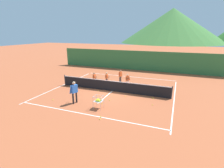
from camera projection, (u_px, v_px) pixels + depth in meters
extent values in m
plane|color=#B25633|center=(112.00, 91.00, 15.20)|extent=(120.00, 120.00, 0.00)
cube|color=white|center=(85.00, 114.00, 10.92)|extent=(10.53, 0.08, 0.01)
cube|color=white|center=(129.00, 77.00, 20.23)|extent=(10.53, 0.08, 0.01)
cube|color=white|center=(64.00, 85.00, 17.03)|extent=(0.08, 10.46, 0.01)
cube|color=white|center=(174.00, 99.00, 13.36)|extent=(0.08, 10.46, 0.01)
cube|color=white|center=(112.00, 91.00, 15.20)|extent=(0.08, 5.94, 0.01)
cylinder|color=#333338|center=(65.00, 80.00, 16.80)|extent=(0.08, 0.08, 1.05)
cylinder|color=#333338|center=(172.00, 93.00, 13.29)|extent=(0.08, 0.08, 1.05)
cube|color=black|center=(112.00, 86.00, 15.06)|extent=(10.00, 0.02, 0.92)
cube|color=white|center=(112.00, 81.00, 14.92)|extent=(10.00, 0.03, 0.06)
cylinder|color=black|center=(73.00, 99.00, 12.40)|extent=(0.12, 0.12, 0.83)
cylinder|color=black|center=(76.00, 97.00, 12.64)|extent=(0.12, 0.12, 0.83)
cube|color=blue|center=(74.00, 89.00, 12.31)|extent=(0.36, 0.54, 0.58)
sphere|color=#DBAD84|center=(74.00, 83.00, 12.18)|extent=(0.23, 0.23, 0.23)
cylinder|color=blue|center=(71.00, 90.00, 12.15)|extent=(0.24, 0.15, 0.57)
cylinder|color=blue|center=(77.00, 88.00, 12.56)|extent=(0.19, 0.13, 0.57)
torus|color=#262628|center=(75.00, 88.00, 12.73)|extent=(0.10, 0.29, 0.29)
cylinder|color=black|center=(77.00, 89.00, 12.58)|extent=(0.22, 0.09, 0.03)
cylinder|color=navy|center=(95.00, 81.00, 17.23)|extent=(0.09, 0.09, 0.61)
cylinder|color=navy|center=(94.00, 82.00, 17.02)|extent=(0.09, 0.09, 0.61)
cube|color=#E55926|center=(94.00, 76.00, 16.98)|extent=(0.17, 0.37, 0.43)
sphere|color=#996B4C|center=(94.00, 73.00, 16.88)|extent=(0.17, 0.17, 0.17)
cylinder|color=#E55926|center=(96.00, 76.00, 17.16)|extent=(0.17, 0.07, 0.42)
cylinder|color=#E55926|center=(94.00, 77.00, 16.79)|extent=(0.13, 0.07, 0.42)
torus|color=#262628|center=(96.00, 77.00, 16.70)|extent=(0.03, 0.29, 0.29)
cylinder|color=black|center=(94.00, 77.00, 16.78)|extent=(0.22, 0.03, 0.03)
cylinder|color=black|center=(107.00, 81.00, 17.38)|extent=(0.09, 0.09, 0.60)
cylinder|color=black|center=(106.00, 81.00, 17.17)|extent=(0.09, 0.09, 0.60)
cube|color=#E55926|center=(107.00, 76.00, 17.13)|extent=(0.19, 0.37, 0.42)
sphere|color=#DBAD84|center=(107.00, 73.00, 17.03)|extent=(0.17, 0.17, 0.17)
cylinder|color=#E55926|center=(108.00, 76.00, 17.31)|extent=(0.17, 0.07, 0.41)
cylinder|color=#E55926|center=(106.00, 77.00, 16.94)|extent=(0.13, 0.07, 0.41)
torus|color=#262628|center=(109.00, 77.00, 16.85)|extent=(0.04, 0.29, 0.29)
cylinder|color=black|center=(106.00, 77.00, 16.93)|extent=(0.22, 0.04, 0.03)
cylinder|color=black|center=(121.00, 79.00, 17.95)|extent=(0.10, 0.10, 0.66)
cylinder|color=black|center=(120.00, 79.00, 17.74)|extent=(0.10, 0.10, 0.66)
cube|color=#E55926|center=(120.00, 74.00, 17.68)|extent=(0.24, 0.42, 0.46)
sphere|color=#996B4C|center=(120.00, 71.00, 17.58)|extent=(0.18, 0.18, 0.18)
cylinder|color=#E55926|center=(122.00, 74.00, 17.85)|extent=(0.19, 0.09, 0.45)
cylinder|color=#E55926|center=(120.00, 75.00, 17.49)|extent=(0.15, 0.09, 0.46)
cylinder|color=silver|center=(128.00, 83.00, 16.56)|extent=(0.09, 0.09, 0.61)
cylinder|color=silver|center=(127.00, 84.00, 16.41)|extent=(0.09, 0.09, 0.61)
cube|color=#E55926|center=(127.00, 78.00, 16.33)|extent=(0.32, 0.40, 0.43)
sphere|color=#DBAD84|center=(128.00, 75.00, 16.24)|extent=(0.17, 0.17, 0.17)
cylinder|color=#E55926|center=(129.00, 78.00, 16.44)|extent=(0.18, 0.13, 0.42)
cylinder|color=#E55926|center=(126.00, 79.00, 16.19)|extent=(0.14, 0.12, 0.42)
torus|color=#262628|center=(128.00, 79.00, 15.99)|extent=(0.15, 0.27, 0.29)
cylinder|color=black|center=(126.00, 79.00, 16.17)|extent=(0.21, 0.12, 0.03)
cylinder|color=#B7B7BC|center=(97.00, 100.00, 11.98)|extent=(0.02, 0.02, 0.89)
cylinder|color=#B7B7BC|center=(104.00, 101.00, 11.79)|extent=(0.02, 0.02, 0.89)
cylinder|color=#B7B7BC|center=(93.00, 103.00, 11.48)|extent=(0.02, 0.02, 0.89)
cylinder|color=#B7B7BC|center=(100.00, 104.00, 11.29)|extent=(0.02, 0.02, 0.89)
cube|color=#B7B7BC|center=(98.00, 101.00, 11.60)|extent=(0.56, 0.56, 0.01)
cube|color=#B7B7BC|center=(100.00, 95.00, 11.75)|extent=(0.56, 0.02, 0.02)
cube|color=#B7B7BC|center=(97.00, 98.00, 11.26)|extent=(0.56, 0.02, 0.02)
cube|color=#B7B7BC|center=(95.00, 96.00, 11.60)|extent=(0.02, 0.56, 0.02)
cube|color=#B7B7BC|center=(102.00, 97.00, 11.41)|extent=(0.02, 0.56, 0.02)
sphere|color=yellow|center=(96.00, 101.00, 11.53)|extent=(0.07, 0.07, 0.07)
sphere|color=yellow|center=(96.00, 100.00, 11.59)|extent=(0.07, 0.07, 0.07)
sphere|color=yellow|center=(97.00, 100.00, 11.64)|extent=(0.07, 0.07, 0.07)
sphere|color=yellow|center=(97.00, 100.00, 11.70)|extent=(0.07, 0.07, 0.07)
sphere|color=yellow|center=(98.00, 100.00, 11.75)|extent=(0.07, 0.07, 0.07)
sphere|color=yellow|center=(97.00, 101.00, 11.50)|extent=(0.07, 0.07, 0.07)
sphere|color=yellow|center=(97.00, 101.00, 11.55)|extent=(0.07, 0.07, 0.07)
sphere|color=yellow|center=(98.00, 100.00, 11.62)|extent=(0.07, 0.07, 0.07)
sphere|color=yellow|center=(98.00, 100.00, 11.68)|extent=(0.07, 0.07, 0.07)
sphere|color=yellow|center=(99.00, 100.00, 11.73)|extent=(0.07, 0.07, 0.07)
sphere|color=yellow|center=(98.00, 101.00, 11.47)|extent=(0.07, 0.07, 0.07)
sphere|color=yellow|center=(98.00, 101.00, 11.54)|extent=(0.07, 0.07, 0.07)
sphere|color=yellow|center=(98.00, 100.00, 11.59)|extent=(0.07, 0.07, 0.07)
sphere|color=yellow|center=(99.00, 100.00, 11.65)|extent=(0.07, 0.07, 0.07)
sphere|color=yellow|center=(99.00, 100.00, 11.71)|extent=(0.07, 0.07, 0.07)
sphere|color=yellow|center=(99.00, 101.00, 11.46)|extent=(0.07, 0.07, 0.07)
sphere|color=yellow|center=(99.00, 101.00, 11.51)|extent=(0.07, 0.07, 0.07)
sphere|color=yellow|center=(99.00, 101.00, 11.57)|extent=(0.07, 0.07, 0.07)
sphere|color=yellow|center=(100.00, 100.00, 11.62)|extent=(0.07, 0.07, 0.07)
sphere|color=yellow|center=(100.00, 100.00, 11.68)|extent=(0.07, 0.07, 0.07)
sphere|color=yellow|center=(99.00, 101.00, 11.43)|extent=(0.07, 0.07, 0.07)
sphere|color=yellow|center=(100.00, 101.00, 11.49)|extent=(0.07, 0.07, 0.07)
sphere|color=yellow|center=(100.00, 101.00, 11.55)|extent=(0.07, 0.07, 0.07)
sphere|color=yellow|center=(101.00, 100.00, 11.61)|extent=(0.07, 0.07, 0.07)
sphere|color=yellow|center=(101.00, 100.00, 11.67)|extent=(0.07, 0.07, 0.07)
sphere|color=yellow|center=(96.00, 100.00, 11.50)|extent=(0.07, 0.07, 0.07)
sphere|color=yellow|center=(96.00, 100.00, 11.56)|extent=(0.07, 0.07, 0.07)
sphere|color=yellow|center=(97.00, 99.00, 11.62)|extent=(0.07, 0.07, 0.07)
sphere|color=yellow|center=(97.00, 99.00, 11.68)|extent=(0.07, 0.07, 0.07)
sphere|color=yellow|center=(98.00, 99.00, 11.74)|extent=(0.07, 0.07, 0.07)
sphere|color=yellow|center=(97.00, 100.00, 11.48)|extent=(0.07, 0.07, 0.07)
sphere|color=yellow|center=(97.00, 100.00, 11.55)|extent=(0.07, 0.07, 0.07)
sphere|color=yellow|center=(98.00, 100.00, 11.60)|extent=(0.07, 0.07, 0.07)
sphere|color=yellow|center=(98.00, 99.00, 11.66)|extent=(0.07, 0.07, 0.07)
sphere|color=yellow|center=(98.00, 99.00, 11.71)|extent=(0.07, 0.07, 0.07)
sphere|color=yellow|center=(98.00, 100.00, 11.47)|extent=(0.07, 0.07, 0.07)
sphere|color=yellow|center=(98.00, 100.00, 11.52)|extent=(0.07, 0.07, 0.07)
sphere|color=yellow|center=(98.00, 100.00, 11.58)|extent=(0.07, 0.07, 0.07)
sphere|color=yellow|center=(99.00, 99.00, 11.64)|extent=(0.07, 0.07, 0.07)
sphere|color=yellow|center=(99.00, 99.00, 11.69)|extent=(0.07, 0.07, 0.07)
sphere|color=yellow|center=(98.00, 101.00, 11.45)|extent=(0.07, 0.07, 0.07)
sphere|color=yellow|center=(99.00, 100.00, 11.50)|extent=(0.07, 0.07, 0.07)
sphere|color=yellow|center=(99.00, 100.00, 11.55)|extent=(0.07, 0.07, 0.07)
sphere|color=yellow|center=(110.00, 100.00, 13.05)|extent=(0.07, 0.07, 0.07)
sphere|color=yellow|center=(101.00, 117.00, 10.49)|extent=(0.07, 0.07, 0.07)
sphere|color=yellow|center=(154.00, 98.00, 13.44)|extent=(0.07, 0.07, 0.07)
sphere|color=yellow|center=(102.00, 104.00, 12.45)|extent=(0.07, 0.07, 0.07)
sphere|color=yellow|center=(73.00, 101.00, 13.01)|extent=(0.07, 0.07, 0.07)
sphere|color=yellow|center=(152.00, 98.00, 13.54)|extent=(0.07, 0.07, 0.07)
sphere|color=yellow|center=(53.00, 100.00, 13.15)|extent=(0.07, 0.07, 0.07)
sphere|color=yellow|center=(100.00, 119.00, 10.21)|extent=(0.07, 0.07, 0.07)
sphere|color=yellow|center=(125.00, 96.00, 13.89)|extent=(0.07, 0.07, 0.07)
sphere|color=yellow|center=(98.00, 91.00, 15.17)|extent=(0.07, 0.07, 0.07)
sphere|color=yellow|center=(152.00, 105.00, 12.24)|extent=(0.07, 0.07, 0.07)
cube|color=#33753D|center=(137.00, 61.00, 23.41)|extent=(23.16, 0.08, 2.67)
cone|color=#427A38|center=(172.00, 26.00, 85.46)|extent=(50.96, 50.96, 16.72)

